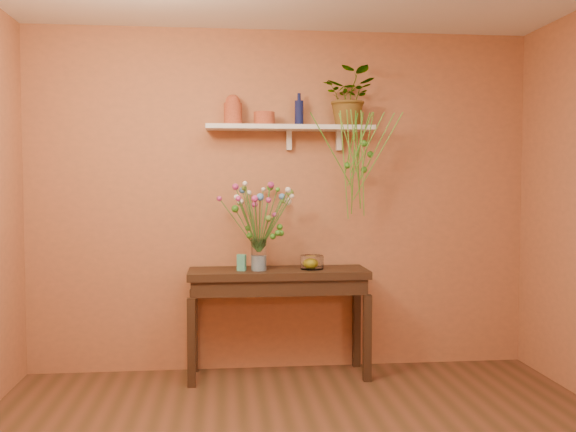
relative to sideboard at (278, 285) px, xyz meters
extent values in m
cube|color=#BC7145|center=(0.05, 0.24, 0.64)|extent=(4.00, 0.04, 2.70)
cube|color=#BC7145|center=(0.05, -3.76, 0.64)|extent=(4.00, 0.04, 2.70)
cube|color=#332114|center=(0.00, 0.00, 0.09)|extent=(1.37, 0.44, 0.06)
cube|color=#332114|center=(0.00, 0.00, 0.00)|extent=(1.31, 0.40, 0.12)
cube|color=#332114|center=(-0.65, -0.19, -0.38)|extent=(0.06, 0.06, 0.65)
cube|color=#332114|center=(0.65, -0.19, -0.38)|extent=(0.06, 0.06, 0.65)
cube|color=#332114|center=(-0.65, 0.19, -0.38)|extent=(0.06, 0.06, 0.65)
cube|color=#332114|center=(0.65, 0.19, -0.38)|extent=(0.06, 0.06, 0.65)
cube|color=white|center=(0.10, 0.11, 1.21)|extent=(1.30, 0.24, 0.04)
cube|color=white|center=(0.10, 0.20, 1.12)|extent=(0.04, 0.05, 0.15)
cube|color=white|center=(0.50, 0.20, 1.12)|extent=(0.04, 0.05, 0.15)
cylinder|color=#C04C33|center=(-0.34, 0.12, 1.31)|extent=(0.17, 0.17, 0.17)
sphere|color=#C04C33|center=(-0.34, 0.12, 1.41)|extent=(0.11, 0.11, 0.11)
cylinder|color=#C04C33|center=(-0.10, 0.09, 1.28)|extent=(0.17, 0.17, 0.10)
cylinder|color=#101748|center=(0.18, 0.14, 1.33)|extent=(0.09, 0.09, 0.19)
cylinder|color=#101748|center=(0.18, 0.14, 1.45)|extent=(0.04, 0.04, 0.06)
imported|color=#388120|center=(0.57, 0.09, 1.45)|extent=(0.49, 0.46, 0.44)
cylinder|color=#388120|center=(0.62, -0.08, 1.09)|extent=(0.13, 0.10, 0.45)
cylinder|color=#5BA934|center=(0.57, -0.14, 0.97)|extent=(0.15, 0.31, 0.69)
cylinder|color=#5BA934|center=(0.53, -0.04, 1.07)|extent=(0.17, 0.06, 0.47)
cylinder|color=#388120|center=(0.61, -0.03, 0.95)|extent=(0.07, 0.11, 0.73)
cylinder|color=#5BA934|center=(0.75, -0.05, 1.06)|extent=(0.24, 0.14, 0.51)
cylinder|color=#5BA934|center=(0.49, -0.12, 0.91)|extent=(0.12, 0.23, 0.81)
cylinder|color=#388120|center=(0.56, -0.03, 1.08)|extent=(0.08, 0.12, 0.45)
cylinder|color=#5BA934|center=(0.62, -0.14, 0.92)|extent=(0.09, 0.27, 0.78)
cylinder|color=#5BA934|center=(0.52, -0.14, 0.97)|extent=(0.11, 0.29, 0.68)
cylinder|color=#388120|center=(0.62, -0.08, 1.11)|extent=(0.03, 0.11, 0.39)
cylinder|color=#5BA934|center=(0.66, -0.09, 1.03)|extent=(0.26, 0.12, 0.55)
cylinder|color=#5BA934|center=(0.67, -0.08, 1.06)|extent=(0.08, 0.13, 0.50)
cylinder|color=#388120|center=(0.40, -0.06, 1.03)|extent=(0.34, 0.07, 0.56)
cylinder|color=#5BA934|center=(0.75, -0.07, 0.98)|extent=(0.34, 0.20, 0.67)
cylinder|color=#5BA934|center=(0.62, -0.09, 1.11)|extent=(0.14, 0.16, 0.40)
cylinder|color=#388120|center=(0.56, -0.13, 0.93)|extent=(0.03, 0.24, 0.77)
sphere|color=#388120|center=(0.65, -0.07, 1.08)|extent=(0.05, 0.05, 0.05)
sphere|color=#388120|center=(0.71, -0.01, 1.00)|extent=(0.05, 0.05, 0.05)
sphere|color=#388120|center=(0.53, -0.02, 0.92)|extent=(0.05, 0.05, 0.05)
sphere|color=#388120|center=(0.66, -0.02, 0.88)|extent=(0.05, 0.05, 0.05)
cylinder|color=white|center=(-0.15, -0.05, 0.24)|extent=(0.12, 0.12, 0.24)
cylinder|color=silver|center=(-0.15, -0.05, 0.18)|extent=(0.11, 0.11, 0.12)
cylinder|color=#386B28|center=(-0.17, -0.16, 0.47)|extent=(0.04, 0.23, 0.41)
sphere|color=#B63282|center=(-0.19, -0.28, 0.67)|extent=(0.05, 0.05, 0.05)
cylinder|color=#386B28|center=(-0.12, -0.13, 0.39)|extent=(0.07, 0.16, 0.26)
sphere|color=olive|center=(-0.09, -0.20, 0.52)|extent=(0.05, 0.05, 0.05)
cylinder|color=#386B28|center=(-0.09, -0.13, 0.50)|extent=(0.13, 0.17, 0.47)
sphere|color=#388120|center=(-0.02, -0.21, 0.73)|extent=(0.03, 0.03, 0.03)
cylinder|color=#386B28|center=(-0.05, -0.13, 0.50)|extent=(0.21, 0.18, 0.47)
sphere|color=white|center=(0.05, -0.22, 0.73)|extent=(0.04, 0.04, 0.04)
cylinder|color=#386B28|center=(-0.03, -0.12, 0.47)|extent=(0.24, 0.15, 0.43)
sphere|color=white|center=(0.08, -0.19, 0.69)|extent=(0.04, 0.04, 0.04)
cylinder|color=#386B28|center=(-0.09, -0.08, 0.40)|extent=(0.12, 0.07, 0.29)
sphere|color=#B63282|center=(-0.04, -0.11, 0.55)|extent=(0.04, 0.04, 0.04)
cylinder|color=#386B28|center=(-0.06, -0.05, 0.47)|extent=(0.18, 0.02, 0.42)
sphere|color=#4580C8|center=(0.02, -0.04, 0.68)|extent=(0.05, 0.05, 0.05)
cylinder|color=#386B28|center=(-0.03, -0.05, 0.49)|extent=(0.24, 0.01, 0.45)
sphere|color=olive|center=(0.08, -0.06, 0.71)|extent=(0.06, 0.06, 0.06)
cylinder|color=#386B28|center=(-0.11, -0.05, 0.46)|extent=(0.08, 0.02, 0.39)
sphere|color=#B63282|center=(-0.08, -0.04, 0.65)|extent=(0.04, 0.04, 0.04)
cylinder|color=#386B28|center=(-0.04, -0.01, 0.45)|extent=(0.23, 0.08, 0.38)
sphere|color=white|center=(0.08, 0.02, 0.64)|extent=(0.06, 0.06, 0.06)
cylinder|color=#386B28|center=(-0.10, 0.02, 0.52)|extent=(0.11, 0.15, 0.51)
sphere|color=#B63282|center=(-0.05, 0.09, 0.77)|extent=(0.05, 0.05, 0.05)
cylinder|color=#386B28|center=(-0.05, 0.04, 0.46)|extent=(0.20, 0.20, 0.39)
sphere|color=olive|center=(0.05, 0.14, 0.65)|extent=(0.05, 0.05, 0.05)
cylinder|color=#386B28|center=(-0.10, 0.05, 0.51)|extent=(0.10, 0.21, 0.49)
sphere|color=#388120|center=(-0.05, 0.15, 0.75)|extent=(0.05, 0.05, 0.05)
cylinder|color=#386B28|center=(-0.13, 0.05, 0.50)|extent=(0.05, 0.22, 0.47)
sphere|color=white|center=(-0.10, 0.16, 0.73)|extent=(0.04, 0.04, 0.04)
cylinder|color=#386B28|center=(-0.18, 0.06, 0.48)|extent=(0.07, 0.23, 0.45)
sphere|color=white|center=(-0.22, 0.18, 0.71)|extent=(0.04, 0.04, 0.04)
cylinder|color=#386B28|center=(-0.16, 0.01, 0.44)|extent=(0.03, 0.13, 0.35)
sphere|color=#B63282|center=(-0.18, 0.07, 0.62)|extent=(0.05, 0.05, 0.05)
cylinder|color=#386B28|center=(-0.21, 0.01, 0.50)|extent=(0.12, 0.13, 0.47)
sphere|color=#4580C8|center=(-0.27, 0.07, 0.73)|extent=(0.05, 0.05, 0.05)
cylinder|color=#386B28|center=(-0.22, 0.03, 0.45)|extent=(0.14, 0.17, 0.37)
sphere|color=olive|center=(-0.29, 0.10, 0.63)|extent=(0.05, 0.05, 0.05)
cylinder|color=#386B28|center=(-0.24, -0.01, 0.51)|extent=(0.18, 0.09, 0.49)
sphere|color=#B63282|center=(-0.32, 0.03, 0.75)|extent=(0.05, 0.05, 0.05)
cylinder|color=#386B28|center=(-0.22, -0.03, 0.45)|extent=(0.14, 0.05, 0.38)
sphere|color=white|center=(-0.29, 0.00, 0.64)|extent=(0.05, 0.05, 0.05)
cylinder|color=#386B28|center=(-0.30, -0.02, 0.46)|extent=(0.30, 0.07, 0.41)
sphere|color=#B63282|center=(-0.45, 0.01, 0.66)|extent=(0.04, 0.04, 0.04)
cylinder|color=#386B28|center=(-0.21, -0.06, 0.50)|extent=(0.12, 0.03, 0.48)
sphere|color=olive|center=(-0.26, -0.08, 0.74)|extent=(0.04, 0.04, 0.04)
cylinder|color=#386B28|center=(-0.24, -0.07, 0.43)|extent=(0.18, 0.04, 0.33)
sphere|color=#388120|center=(-0.33, -0.09, 0.59)|extent=(0.06, 0.06, 0.06)
cylinder|color=#386B28|center=(-0.24, -0.12, 0.47)|extent=(0.17, 0.14, 0.42)
sphere|color=white|center=(-0.32, -0.18, 0.68)|extent=(0.04, 0.04, 0.04)
cylinder|color=#386B28|center=(-0.21, -0.09, 0.52)|extent=(0.11, 0.09, 0.52)
sphere|color=white|center=(-0.26, -0.13, 0.78)|extent=(0.04, 0.04, 0.04)
cylinder|color=#386B28|center=(-0.23, -0.15, 0.47)|extent=(0.15, 0.21, 0.41)
sphere|color=#B63282|center=(-0.31, -0.25, 0.67)|extent=(0.04, 0.04, 0.04)
cylinder|color=#386B28|center=(-0.15, -0.14, 0.47)|extent=(0.01, 0.18, 0.42)
sphere|color=#4580C8|center=(-0.15, -0.23, 0.68)|extent=(0.06, 0.06, 0.06)
sphere|color=#388120|center=(-0.05, -0.10, 0.38)|extent=(0.05, 0.05, 0.05)
sphere|color=#388120|center=(-0.01, -0.12, 0.41)|extent=(0.05, 0.05, 0.05)
sphere|color=#388120|center=(-0.23, 0.07, 0.43)|extent=(0.05, 0.05, 0.05)
sphere|color=#388120|center=(-0.22, -0.05, 0.39)|extent=(0.05, 0.05, 0.05)
sphere|color=#388120|center=(0.00, -0.08, 0.45)|extent=(0.05, 0.05, 0.05)
sphere|color=#388120|center=(0.01, -0.09, 0.41)|extent=(0.05, 0.05, 0.05)
cylinder|color=white|center=(0.26, -0.01, 0.17)|extent=(0.18, 0.18, 0.11)
cylinder|color=white|center=(0.26, -0.01, 0.13)|extent=(0.17, 0.17, 0.01)
sphere|color=#FFF014|center=(0.25, -0.01, 0.17)|extent=(0.08, 0.08, 0.08)
cube|color=teal|center=(-0.28, -0.05, 0.18)|extent=(0.07, 0.06, 0.12)
camera|label=1|loc=(-0.41, -4.74, 0.78)|focal=38.96mm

